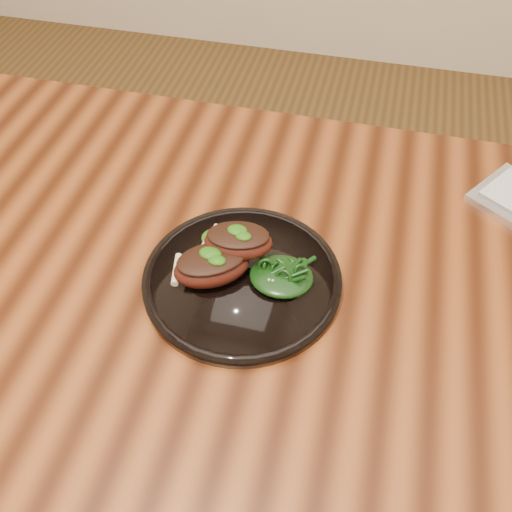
% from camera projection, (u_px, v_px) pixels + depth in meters
% --- Properties ---
extents(desk, '(1.60, 0.80, 0.75)m').
position_uv_depth(desk, '(270.00, 315.00, 0.86)').
color(desk, '#331306').
rests_on(desk, ground).
extents(plate, '(0.27, 0.27, 0.02)m').
position_uv_depth(plate, '(242.00, 279.00, 0.79)').
color(plate, black).
rests_on(plate, desk).
extents(lamb_chop_front, '(0.12, 0.11, 0.05)m').
position_uv_depth(lamb_chop_front, '(211.00, 265.00, 0.76)').
color(lamb_chop_front, '#40130C').
rests_on(lamb_chop_front, plate).
extents(lamb_chop_back, '(0.10, 0.08, 0.04)m').
position_uv_depth(lamb_chop_back, '(238.00, 241.00, 0.77)').
color(lamb_chop_back, '#40130C').
rests_on(lamb_chop_back, plate).
extents(herb_smear, '(0.08, 0.05, 0.01)m').
position_uv_depth(herb_smear, '(229.00, 240.00, 0.82)').
color(herb_smear, '#134307').
rests_on(herb_smear, plate).
extents(greens_heap, '(0.09, 0.08, 0.03)m').
position_uv_depth(greens_heap, '(281.00, 273.00, 0.76)').
color(greens_heap, black).
rests_on(greens_heap, plate).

